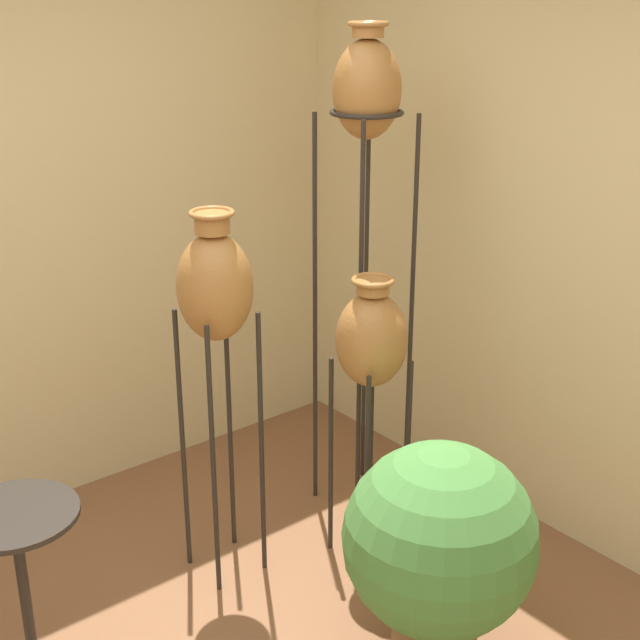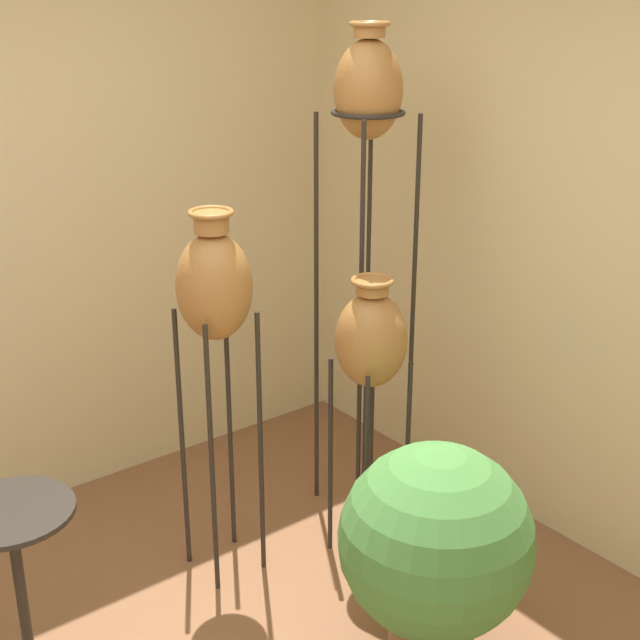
# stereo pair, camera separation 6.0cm
# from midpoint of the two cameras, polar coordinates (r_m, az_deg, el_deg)

# --- Properties ---
(wall_right) EXTENTS (0.06, 7.78, 2.70)m
(wall_right) POSITION_cam_midpoint_polar(r_m,az_deg,el_deg) (3.59, 19.22, 4.38)
(wall_right) COLOR beige
(wall_right) RESTS_ON ground_plane
(vase_stand_tall) EXTENTS (0.32, 0.32, 2.15)m
(vase_stand_tall) POSITION_cam_midpoint_polar(r_m,az_deg,el_deg) (3.69, 2.53, 13.39)
(vase_stand_tall) COLOR #28231E
(vase_stand_tall) RESTS_ON ground_plane
(vase_stand_medium) EXTENTS (0.29, 0.29, 1.53)m
(vase_stand_medium) POSITION_cam_midpoint_polar(r_m,az_deg,el_deg) (3.34, -7.24, 1.75)
(vase_stand_medium) COLOR #28231E
(vase_stand_medium) RESTS_ON ground_plane
(vase_stand_short) EXTENTS (0.29, 0.29, 1.23)m
(vase_stand_short) POSITION_cam_midpoint_polar(r_m,az_deg,el_deg) (3.51, 2.83, -1.48)
(vase_stand_short) COLOR #28231E
(vase_stand_short) RESTS_ON ground_plane
(side_table) EXTENTS (0.40, 0.40, 0.77)m
(side_table) POSITION_cam_midpoint_polar(r_m,az_deg,el_deg) (3.08, -19.09, -15.10)
(side_table) COLOR #28231E
(side_table) RESTS_ON ground_plane
(potted_plant) EXTENTS (0.67, 0.67, 0.86)m
(potted_plant) POSITION_cam_midpoint_polar(r_m,az_deg,el_deg) (3.15, 7.08, -14.22)
(potted_plant) COLOR brown
(potted_plant) RESTS_ON ground_plane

